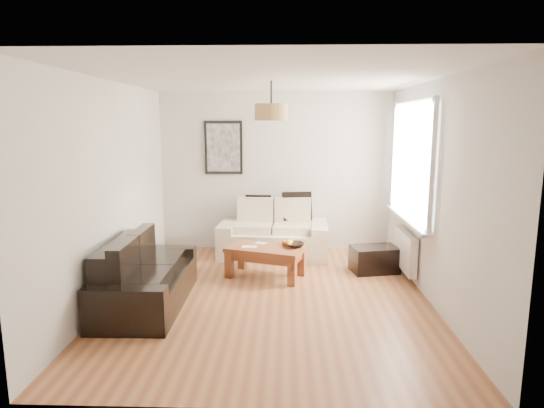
{
  "coord_description": "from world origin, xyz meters",
  "views": [
    {
      "loc": [
        0.19,
        -5.35,
        2.11
      ],
      "look_at": [
        0.0,
        0.6,
        1.05
      ],
      "focal_mm": 30.39,
      "sensor_mm": 36.0,
      "label": 1
    }
  ],
  "objects_px": {
    "loveseat_cream": "(273,230)",
    "coffee_table": "(266,262)",
    "sofa_leather": "(147,274)",
    "ottoman": "(374,259)"
  },
  "relations": [
    {
      "from": "coffee_table",
      "to": "ottoman",
      "type": "distance_m",
      "value": 1.56
    },
    {
      "from": "loveseat_cream",
      "to": "ottoman",
      "type": "relative_size",
      "value": 2.65
    },
    {
      "from": "sofa_leather",
      "to": "coffee_table",
      "type": "distance_m",
      "value": 1.7
    },
    {
      "from": "loveseat_cream",
      "to": "ottoman",
      "type": "bearing_deg",
      "value": -24.75
    },
    {
      "from": "loveseat_cream",
      "to": "sofa_leather",
      "type": "distance_m",
      "value": 2.5
    },
    {
      "from": "loveseat_cream",
      "to": "coffee_table",
      "type": "distance_m",
      "value": 1.05
    },
    {
      "from": "coffee_table",
      "to": "ottoman",
      "type": "bearing_deg",
      "value": 9.51
    },
    {
      "from": "loveseat_cream",
      "to": "coffee_table",
      "type": "bearing_deg",
      "value": -91.27
    },
    {
      "from": "loveseat_cream",
      "to": "coffee_table",
      "type": "relative_size",
      "value": 1.64
    },
    {
      "from": "loveseat_cream",
      "to": "ottoman",
      "type": "distance_m",
      "value": 1.67
    }
  ]
}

